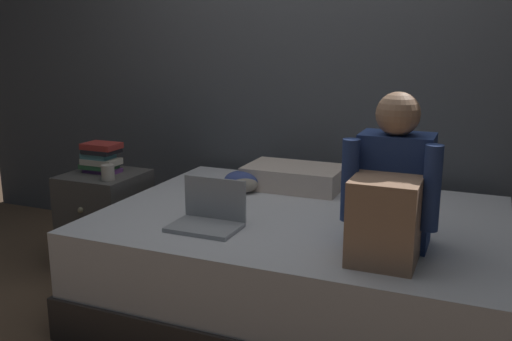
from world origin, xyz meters
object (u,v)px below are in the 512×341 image
object	(u,v)px
laptop	(209,215)
mug	(108,173)
bed	(301,263)
person_sitting	(391,193)
book_stack	(101,157)
pillow	(295,177)
nightstand	(106,220)
clothes_pile	(242,181)

from	to	relation	value
laptop	mug	world-z (taller)	laptop
bed	person_sitting	distance (m)	0.79
book_stack	pillow	bearing A→B (deg)	16.80
nightstand	clothes_pile	size ratio (longest dim) A/B	2.72
pillow	mug	size ratio (longest dim) A/B	6.22
nightstand	clothes_pile	bearing A→B (deg)	12.41
mug	bed	bearing A→B (deg)	1.46
laptop	bed	bearing A→B (deg)	47.02
laptop	pillow	distance (m)	0.83
nightstand	book_stack	size ratio (longest dim) A/B	2.51
laptop	mug	distance (m)	0.90
person_sitting	book_stack	bearing A→B (deg)	165.82
bed	laptop	size ratio (longest dim) A/B	6.25
nightstand	book_stack	bearing A→B (deg)	142.47
laptop	nightstand	bearing A→B (deg)	154.60
person_sitting	mug	distance (m)	1.69
pillow	mug	world-z (taller)	mug
pillow	clothes_pile	distance (m)	0.31
person_sitting	mug	bearing A→B (deg)	169.10
laptop	clothes_pile	world-z (taller)	laptop
bed	person_sitting	world-z (taller)	person_sitting
laptop	book_stack	bearing A→B (deg)	154.26
book_stack	bed	bearing A→B (deg)	-4.71
nightstand	book_stack	world-z (taller)	book_stack
book_stack	clothes_pile	distance (m)	0.89
nightstand	mug	distance (m)	0.39
book_stack	clothes_pile	size ratio (longest dim) A/B	1.08
bed	pillow	size ratio (longest dim) A/B	3.57
person_sitting	laptop	size ratio (longest dim) A/B	2.05
nightstand	laptop	bearing A→B (deg)	-25.40
bed	person_sitting	xyz separation A→B (m)	(0.49, -0.35, 0.52)
clothes_pile	person_sitting	bearing A→B (deg)	-33.49
laptop	clothes_pile	xyz separation A→B (m)	(-0.12, 0.64, -0.00)
nightstand	book_stack	distance (m)	0.39
bed	book_stack	bearing A→B (deg)	175.29
mug	nightstand	bearing A→B (deg)	137.31
nightstand	book_stack	xyz separation A→B (m)	(-0.02, 0.02, 0.39)
bed	pillow	xyz separation A→B (m)	(-0.20, 0.45, 0.34)
laptop	book_stack	size ratio (longest dim) A/B	1.34
bed	mug	bearing A→B (deg)	-178.54
laptop	pillow	bearing A→B (deg)	79.95
clothes_pile	book_stack	bearing A→B (deg)	-169.13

